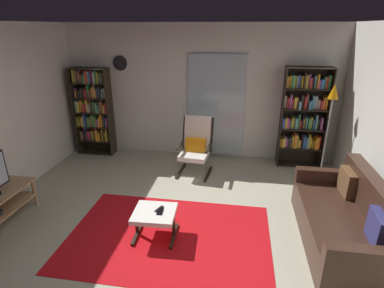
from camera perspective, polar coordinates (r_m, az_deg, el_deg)
ground_plane at (r=4.00m, az=-4.76°, el=-17.93°), size 7.02×7.02×0.00m
wall_back at (r=6.08m, az=1.37°, el=9.64°), size 5.60×0.06×2.60m
glass_door_panel at (r=6.04m, az=4.51°, el=7.06°), size 1.10×0.01×2.00m
area_rug at (r=4.09m, az=-4.35°, el=-16.92°), size 2.57×1.74×0.01m
bookshelf_near_tv at (r=6.53m, az=-18.11°, el=6.33°), size 0.75×0.30×1.78m
bookshelf_near_sofa at (r=5.97m, az=20.15°, el=5.08°), size 0.81×0.30×1.87m
leather_sofa at (r=4.24m, az=27.06°, el=-12.96°), size 0.84×1.83×0.85m
lounge_armchair at (r=5.48m, az=0.73°, el=-0.04°), size 0.62×0.70×1.02m
ottoman at (r=3.94m, az=-7.05°, el=-13.28°), size 0.54×0.50×0.37m
tv_remote at (r=3.92m, az=-6.19°, el=-12.08°), size 0.09×0.15×0.02m
cell_phone at (r=3.88m, az=-6.02°, el=-12.54°), size 0.08×0.14×0.01m
floor_lamp_by_shelf at (r=5.52m, az=24.75°, el=6.34°), size 0.22×0.22×1.67m
wall_clock at (r=6.32m, az=-13.38°, el=14.60°), size 0.29×0.03×0.29m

